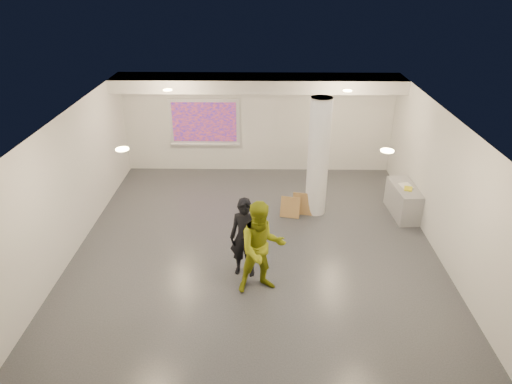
{
  "coord_description": "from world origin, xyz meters",
  "views": [
    {
      "loc": [
        0.14,
        -8.57,
        5.73
      ],
      "look_at": [
        0.0,
        0.4,
        1.25
      ],
      "focal_mm": 32.0,
      "sensor_mm": 36.0,
      "label": 1
    }
  ],
  "objects_px": {
    "credenza": "(404,200)",
    "man": "(262,248)",
    "woman": "(245,238)",
    "column": "(318,158)",
    "projection_screen": "(204,122)"
  },
  "relations": [
    {
      "from": "credenza",
      "to": "man",
      "type": "xyz_separation_m",
      "value": [
        -3.59,
        -3.06,
        0.56
      ]
    },
    {
      "from": "man",
      "to": "woman",
      "type": "bearing_deg",
      "value": 109.22
    },
    {
      "from": "column",
      "to": "man",
      "type": "xyz_separation_m",
      "value": [
        -1.37,
        -3.16,
        -0.55
      ]
    },
    {
      "from": "column",
      "to": "projection_screen",
      "type": "relative_size",
      "value": 1.43
    },
    {
      "from": "woman",
      "to": "projection_screen",
      "type": "bearing_deg",
      "value": 115.96
    },
    {
      "from": "projection_screen",
      "to": "credenza",
      "type": "relative_size",
      "value": 1.58
    },
    {
      "from": "woman",
      "to": "man",
      "type": "xyz_separation_m",
      "value": [
        0.33,
        -0.5,
        0.1
      ]
    },
    {
      "from": "projection_screen",
      "to": "credenza",
      "type": "bearing_deg",
      "value": -27.33
    },
    {
      "from": "projection_screen",
      "to": "column",
      "type": "bearing_deg",
      "value": -40.56
    },
    {
      "from": "projection_screen",
      "to": "woman",
      "type": "relative_size",
      "value": 1.23
    },
    {
      "from": "credenza",
      "to": "woman",
      "type": "relative_size",
      "value": 0.78
    },
    {
      "from": "column",
      "to": "projection_screen",
      "type": "height_order",
      "value": "column"
    },
    {
      "from": "credenza",
      "to": "woman",
      "type": "height_order",
      "value": "woman"
    },
    {
      "from": "column",
      "to": "projection_screen",
      "type": "distance_m",
      "value": 4.08
    },
    {
      "from": "credenza",
      "to": "man",
      "type": "relative_size",
      "value": 0.7
    }
  ]
}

